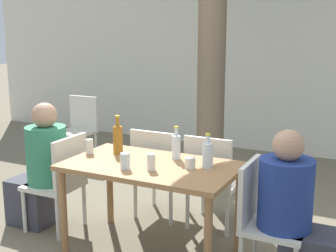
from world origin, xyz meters
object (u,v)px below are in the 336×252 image
object	(u,v)px
patio_chair_3	(212,177)
person_seated_1	(296,218)
patio_chair_1	(263,215)
water_bottle_0	(208,154)
amber_bottle_2	(118,139)
dining_table_front	(151,175)
patio_chair_2	(158,169)
drinking_glass_1	(89,146)
patio_chair_4	(79,126)
patio_chair_0	(61,178)
person_seated_0	(41,171)
drinking_glass_0	(125,161)
drinking_glass_2	(190,163)
water_bottle_1	(176,146)
drinking_glass_3	(151,162)

from	to	relation	value
patio_chair_3	person_seated_1	distance (m)	1.08
patio_chair_1	patio_chair_3	size ratio (longest dim) A/B	1.00
water_bottle_0	amber_bottle_2	bearing A→B (deg)	178.07
dining_table_front	amber_bottle_2	distance (m)	0.48
patio_chair_2	patio_chair_3	bearing A→B (deg)	-180.00
drinking_glass_1	patio_chair_1	bearing A→B (deg)	-1.22
patio_chair_4	water_bottle_0	bearing A→B (deg)	-34.41
patio_chair_0	person_seated_0	world-z (taller)	person_seated_0
drinking_glass_0	drinking_glass_2	size ratio (longest dim) A/B	1.53
person_seated_0	patio_chair_4	bearing A→B (deg)	-152.42
drinking_glass_1	water_bottle_0	bearing A→B (deg)	4.25
water_bottle_0	drinking_glass_1	xyz separation A→B (m)	(-1.05, -0.08, -0.04)
patio_chair_2	drinking_glass_2	size ratio (longest dim) A/B	10.73
patio_chair_0	amber_bottle_2	distance (m)	0.67
patio_chair_0	water_bottle_0	distance (m)	1.41
dining_table_front	water_bottle_1	bearing A→B (deg)	61.74
water_bottle_0	drinking_glass_0	xyz separation A→B (m)	(-0.55, -0.32, -0.04)
patio_chair_1	patio_chair_2	size ratio (longest dim) A/B	1.00
patio_chair_4	patio_chair_3	bearing A→B (deg)	-27.23
patio_chair_2	drinking_glass_0	world-z (taller)	patio_chair_2
person_seated_0	drinking_glass_0	distance (m)	1.09
water_bottle_1	person_seated_0	bearing A→B (deg)	-170.29
dining_table_front	patio_chair_2	bearing A→B (deg)	113.57
person_seated_0	patio_chair_1	bearing A→B (deg)	90.00
drinking_glass_1	patio_chair_3	bearing A→B (deg)	33.77
patio_chair_0	amber_bottle_2	bearing A→B (deg)	104.95
patio_chair_0	drinking_glass_3	distance (m)	1.06
patio_chair_2	drinking_glass_1	size ratio (longest dim) A/B	7.01
patio_chair_1	drinking_glass_2	xyz separation A→B (m)	(-0.60, 0.04, 0.30)
patio_chair_4	person_seated_0	bearing A→B (deg)	-62.42
amber_bottle_2	water_bottle_0	bearing A→B (deg)	-1.93
drinking_glass_3	patio_chair_4	bearing A→B (deg)	137.66
drinking_glass_0	drinking_glass_1	bearing A→B (deg)	154.70
drinking_glass_2	patio_chair_1	bearing A→B (deg)	-3.69
patio_chair_4	amber_bottle_2	distance (m)	2.47
patio_chair_1	patio_chair_2	world-z (taller)	same
drinking_glass_1	patio_chair_4	bearing A→B (deg)	129.42
dining_table_front	water_bottle_0	size ratio (longest dim) A/B	5.08
patio_chair_1	person_seated_0	distance (m)	2.07
patio_chair_1	patio_chair_2	distance (m)	1.35
patio_chair_2	water_bottle_1	xyz separation A→B (m)	(0.39, -0.41, 0.37)
patio_chair_0	patio_chair_1	distance (m)	1.84
person_seated_0	drinking_glass_0	world-z (taller)	person_seated_0
person_seated_1	drinking_glass_0	size ratio (longest dim) A/B	9.05
person_seated_1	drinking_glass_2	size ratio (longest dim) A/B	13.86
dining_table_front	patio_chair_0	xyz separation A→B (m)	(-0.92, 0.00, -0.17)
water_bottle_1	amber_bottle_2	xyz separation A→B (m)	(-0.51, -0.08, 0.02)
drinking_glass_3	amber_bottle_2	bearing A→B (deg)	149.37
drinking_glass_3	drinking_glass_1	bearing A→B (deg)	165.89
drinking_glass_2	water_bottle_0	bearing A→B (deg)	32.49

